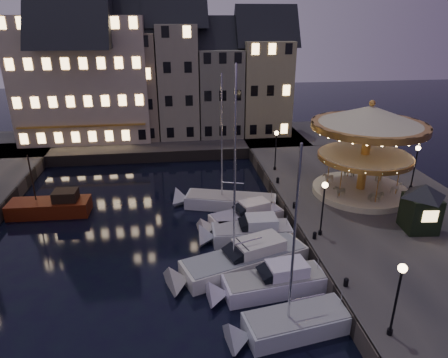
{
  "coord_description": "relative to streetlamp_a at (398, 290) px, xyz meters",
  "views": [
    {
      "loc": [
        -3.11,
        -23.44,
        16.16
      ],
      "look_at": [
        1.0,
        8.0,
        3.2
      ],
      "focal_mm": 32.0,
      "sensor_mm": 36.0,
      "label": 1
    }
  ],
  "objects": [
    {
      "name": "bollard_a",
      "position": [
        -0.6,
        4.0,
        -2.41
      ],
      "size": [
        0.3,
        0.3,
        0.57
      ],
      "color": "black",
      "rests_on": "quay_east"
    },
    {
      "name": "motorboat_c",
      "position": [
        -6.22,
        8.31,
        -3.34
      ],
      "size": [
        9.81,
        5.51,
        13.19
      ],
      "color": "silver",
      "rests_on": "ground"
    },
    {
      "name": "motorboat_a",
      "position": [
        -4.64,
        2.07,
        -3.48
      ],
      "size": [
        6.99,
        3.26,
        11.52
      ],
      "color": "silver",
      "rests_on": "ground"
    },
    {
      "name": "streetlamp_d",
      "position": [
        11.3,
        17.0,
        0.0
      ],
      "size": [
        0.44,
        0.44,
        4.17
      ],
      "color": "black",
      "rests_on": "quay_east"
    },
    {
      "name": "townhouse_nb",
      "position": [
        -21.25,
        39.0,
        4.26
      ],
      "size": [
        6.16,
        8.0,
        13.8
      ],
      "color": "gray",
      "rests_on": "quay_north"
    },
    {
      "name": "bollard_c",
      "position": [
        -0.6,
        14.5,
        -2.41
      ],
      "size": [
        0.3,
        0.3,
        0.57
      ],
      "color": "black",
      "rests_on": "quay_east"
    },
    {
      "name": "townhouse_na",
      "position": [
        -26.7,
        39.0,
        3.76
      ],
      "size": [
        5.5,
        8.0,
        12.8
      ],
      "color": "tan",
      "rests_on": "quay_north"
    },
    {
      "name": "red_fishing_boat",
      "position": [
        -21.22,
        18.58,
        -3.33
      ],
      "size": [
        6.85,
        2.53,
        5.74
      ],
      "color": "#5C1B09",
      "rests_on": "ground"
    },
    {
      "name": "motorboat_b",
      "position": [
        -4.87,
        5.66,
        -3.38
      ],
      "size": [
        7.57,
        3.0,
        2.15
      ],
      "color": "silver",
      "rests_on": "ground"
    },
    {
      "name": "townhouse_ne",
      "position": [
        -4.0,
        39.0,
        3.76
      ],
      "size": [
        6.16,
        8.0,
        12.8
      ],
      "color": "slate",
      "rests_on": "quay_north"
    },
    {
      "name": "streetlamp_c",
      "position": [
        0.0,
        23.5,
        0.0
      ],
      "size": [
        0.44,
        0.44,
        4.17
      ],
      "color": "black",
      "rests_on": "quay_east"
    },
    {
      "name": "quaywall_e",
      "position": [
        -1.2,
        15.0,
        -3.37
      ],
      "size": [
        0.15,
        44.0,
        1.3
      ],
      "primitive_type": "cube",
      "color": "#47423A",
      "rests_on": "ground"
    },
    {
      "name": "quaywall_n",
      "position": [
        -13.2,
        31.0,
        -3.37
      ],
      "size": [
        48.0,
        0.15,
        1.3
      ],
      "primitive_type": "cube",
      "color": "#47423A",
      "rests_on": "ground"
    },
    {
      "name": "bollard_b",
      "position": [
        -0.6,
        9.5,
        -2.41
      ],
      "size": [
        0.3,
        0.3,
        0.57
      ],
      "color": "black",
      "rests_on": "quay_east"
    },
    {
      "name": "quay_east",
      "position": [
        6.8,
        15.0,
        -3.37
      ],
      "size": [
        16.0,
        56.0,
        1.3
      ],
      "primitive_type": "cube",
      "color": "#474442",
      "rests_on": "ground"
    },
    {
      "name": "carousel",
      "position": [
        6.14,
        16.59,
        2.86
      ],
      "size": [
        9.67,
        9.67,
        8.46
      ],
      "color": "beige",
      "rests_on": "quay_east"
    },
    {
      "name": "quay_north",
      "position": [
        -15.2,
        37.0,
        -3.37
      ],
      "size": [
        44.0,
        12.0,
        1.3
      ],
      "primitive_type": "cube",
      "color": "#474442",
      "rests_on": "ground"
    },
    {
      "name": "townhouse_nd",
      "position": [
        -9.45,
        39.0,
        5.26
      ],
      "size": [
        5.5,
        8.0,
        15.8
      ],
      "color": "gray",
      "rests_on": "quay_north"
    },
    {
      "name": "townhouse_nf",
      "position": [
        2.05,
        39.0,
        4.26
      ],
      "size": [
        6.82,
        8.0,
        13.8
      ],
      "color": "tan",
      "rests_on": "quay_north"
    },
    {
      "name": "streetlamp_a",
      "position": [
        0.0,
        0.0,
        0.0
      ],
      "size": [
        0.44,
        0.44,
        4.17
      ],
      "color": "black",
      "rests_on": "quay_east"
    },
    {
      "name": "motorboat_e",
      "position": [
        -5.04,
        14.48,
        -3.38
      ],
      "size": [
        7.14,
        3.96,
        2.15
      ],
      "color": "silver",
      "rests_on": "ground"
    },
    {
      "name": "motorboat_f",
      "position": [
        -6.02,
        18.13,
        -3.49
      ],
      "size": [
        9.18,
        4.75,
        12.25
      ],
      "color": "silver",
      "rests_on": "ground"
    },
    {
      "name": "bollard_d",
      "position": [
        -0.6,
        20.0,
        -2.41
      ],
      "size": [
        0.3,
        0.3,
        0.57
      ],
      "color": "black",
      "rests_on": "quay_east"
    },
    {
      "name": "ground",
      "position": [
        -7.2,
        9.0,
        -4.02
      ],
      "size": [
        160.0,
        160.0,
        0.0
      ],
      "primitive_type": "plane",
      "color": "black",
      "rests_on": "ground"
    },
    {
      "name": "motorboat_d",
      "position": [
        -5.09,
        12.08,
        -3.38
      ],
      "size": [
        7.15,
        2.46,
        2.15
      ],
      "color": "silver",
      "rests_on": "ground"
    },
    {
      "name": "ticket_kiosk",
      "position": [
        7.51,
        9.8,
        -0.23
      ],
      "size": [
        3.57,
        3.57,
        4.18
      ],
      "color": "black",
      "rests_on": "quay_east"
    },
    {
      "name": "townhouse_nc",
      "position": [
        -15.2,
        39.0,
        4.76
      ],
      "size": [
        6.82,
        8.0,
        14.8
      ],
      "color": "gray",
      "rests_on": "quay_north"
    },
    {
      "name": "hotel_corner",
      "position": [
        -21.2,
        39.0,
        5.76
      ],
      "size": [
        17.6,
        9.0,
        16.8
      ],
      "color": "#C1B39A",
      "rests_on": "quay_north"
    },
    {
      "name": "streetlamp_b",
      "position": [
        0.0,
        10.0,
        0.0
      ],
      "size": [
        0.44,
        0.44,
        4.17
      ],
      "color": "black",
      "rests_on": "quay_east"
    }
  ]
}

